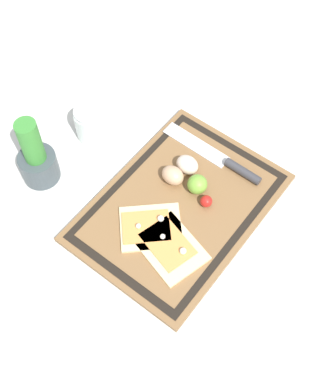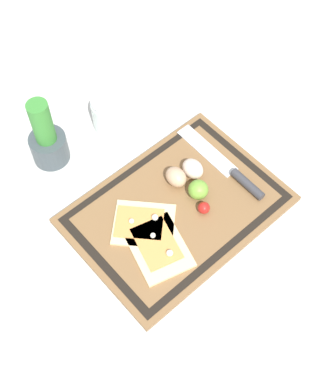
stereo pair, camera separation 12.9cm
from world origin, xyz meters
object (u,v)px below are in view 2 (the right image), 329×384
object	(u,v)px
knife	(234,173)
egg_brown	(176,177)
lime	(198,190)
pizza_slice_far	(143,224)
egg_pink	(193,169)
herb_pot	(47,140)
sauce_jar	(107,115)
pizza_slice_near	(158,247)
cherry_tomato_red	(204,208)

from	to	relation	value
knife	egg_brown	distance (m)	0.15
lime	pizza_slice_far	bearing A→B (deg)	170.54
egg_pink	herb_pot	world-z (taller)	herb_pot
knife	sauce_jar	distance (m)	0.37
pizza_slice_near	sauce_jar	world-z (taller)	sauce_jar
lime	sauce_jar	distance (m)	0.33
herb_pot	sauce_jar	world-z (taller)	herb_pot
pizza_slice_far	knife	bearing A→B (deg)	-9.14
cherry_tomato_red	pizza_slice_near	bearing A→B (deg)	-179.08
cherry_tomato_red	lime	bearing A→B (deg)	63.79
herb_pot	pizza_slice_far	bearing A→B (deg)	-82.56
lime	sauce_jar	bearing A→B (deg)	93.62
egg_brown	herb_pot	xyz separation A→B (m)	(-0.18, 0.28, 0.03)
egg_pink	herb_pot	xyz separation A→B (m)	(-0.23, 0.29, 0.03)
lime	knife	bearing A→B (deg)	-8.67
cherry_tomato_red	sauce_jar	distance (m)	0.37
egg_brown	lime	size ratio (longest dim) A/B	1.17
egg_pink	sauce_jar	size ratio (longest dim) A/B	0.60
egg_brown	herb_pot	size ratio (longest dim) A/B	0.29
herb_pot	cherry_tomato_red	bearing A→B (deg)	-65.53
lime	herb_pot	xyz separation A→B (m)	(-0.20, 0.34, 0.03)
egg_pink	lime	xyz separation A→B (m)	(-0.03, -0.05, 0.00)
pizza_slice_far	cherry_tomato_red	distance (m)	0.15
lime	cherry_tomato_red	distance (m)	0.05
egg_pink	lime	bearing A→B (deg)	-121.23
knife	lime	xyz separation A→B (m)	(-0.11, 0.02, 0.02)
pizza_slice_far	herb_pot	bearing A→B (deg)	97.44
pizza_slice_near	egg_brown	xyz separation A→B (m)	(0.15, 0.11, 0.02)
egg_brown	herb_pot	world-z (taller)	herb_pot
cherry_tomato_red	sauce_jar	xyz separation A→B (m)	(-0.00, 0.37, 0.01)
pizza_slice_far	cherry_tomato_red	xyz separation A→B (m)	(0.13, -0.07, 0.01)
pizza_slice_far	sauce_jar	size ratio (longest dim) A/B	1.91
lime	herb_pot	distance (m)	0.40
pizza_slice_far	herb_pot	size ratio (longest dim) A/B	0.92
pizza_slice_far	lime	xyz separation A→B (m)	(0.15, -0.03, 0.02)
pizza_slice_far	egg_brown	bearing A→B (deg)	15.26
knife	lime	distance (m)	0.11
egg_brown	sauce_jar	size ratio (longest dim) A/B	0.60
knife	lime	bearing A→B (deg)	171.33
egg_pink	herb_pot	bearing A→B (deg)	128.39
egg_pink	cherry_tomato_red	distance (m)	0.11
sauce_jar	herb_pot	bearing A→B (deg)	175.25
pizza_slice_near	egg_pink	distance (m)	0.22
herb_pot	sauce_jar	bearing A→B (deg)	-4.75
cherry_tomato_red	herb_pot	xyz separation A→B (m)	(-0.18, 0.39, 0.04)
egg_brown	herb_pot	bearing A→B (deg)	123.01
egg_brown	lime	world-z (taller)	lime
egg_brown	sauce_jar	distance (m)	0.27
herb_pot	sauce_jar	distance (m)	0.18
sauce_jar	pizza_slice_far	bearing A→B (deg)	-113.81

